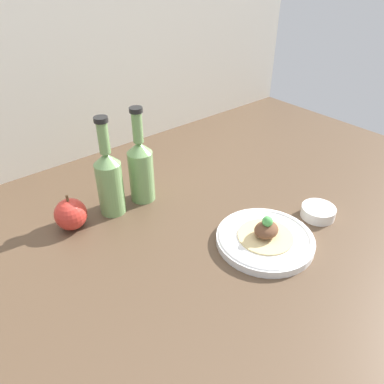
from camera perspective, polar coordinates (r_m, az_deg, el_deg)
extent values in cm
cube|color=brown|center=(97.04, 0.28, -6.09)|extent=(180.00, 110.00, 4.00)
cube|color=silver|center=(122.45, -17.33, 22.82)|extent=(180.00, 3.00, 80.00)
cylinder|color=white|center=(91.77, 11.05, -7.18)|extent=(23.32, 23.32, 1.88)
torus|color=white|center=(91.35, 11.09, -6.87)|extent=(22.77, 22.77, 1.32)
cylinder|color=#D6BC7F|center=(91.04, 11.12, -6.64)|extent=(13.18, 13.18, 0.40)
ellipsoid|color=brown|center=(89.81, 11.25, -5.68)|extent=(6.17, 5.24, 3.51)
sphere|color=#4CA34C|center=(88.27, 11.43, -4.41)|extent=(2.54, 2.54, 2.54)
cylinder|color=#729E5B|center=(99.11, -12.30, 0.57)|extent=(6.78, 6.78, 14.43)
cone|color=#729E5B|center=(94.77, -12.93, 5.01)|extent=(6.78, 6.78, 3.05)
cylinder|color=#729E5B|center=(92.33, -13.36, 8.04)|extent=(2.71, 2.71, 8.07)
cylinder|color=black|center=(90.50, -13.74, 10.69)|extent=(3.39, 3.39, 1.20)
cylinder|color=#729E5B|center=(102.92, -7.69, 2.41)|extent=(6.78, 6.78, 14.43)
cone|color=#729E5B|center=(98.74, -8.07, 6.76)|extent=(6.78, 6.78, 3.05)
cylinder|color=#729E5B|center=(96.40, -8.33, 9.71)|extent=(2.71, 2.71, 8.07)
cylinder|color=black|center=(94.66, -8.56, 12.28)|extent=(3.39, 3.39, 1.20)
sphere|color=red|center=(97.72, -17.99, -3.24)|extent=(8.05, 8.05, 8.05)
cylinder|color=brown|center=(95.14, -18.47, -0.98)|extent=(0.64, 0.64, 1.81)
cylinder|color=silver|center=(103.46, 18.66, -2.89)|extent=(8.80, 8.80, 2.91)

